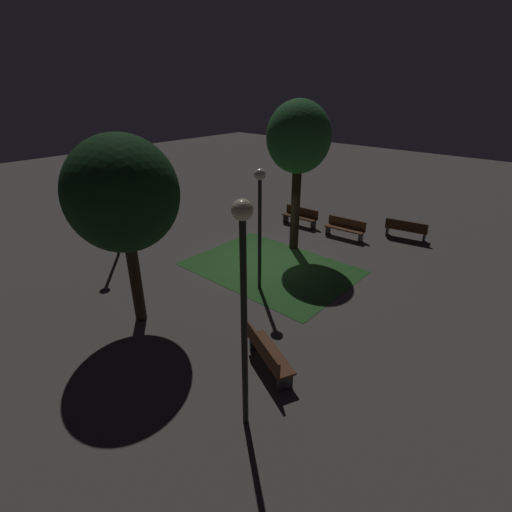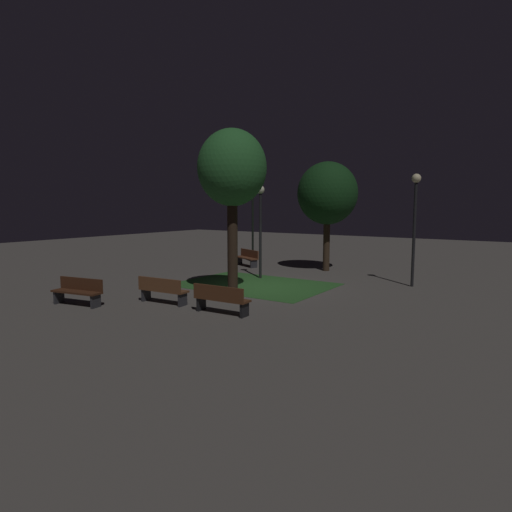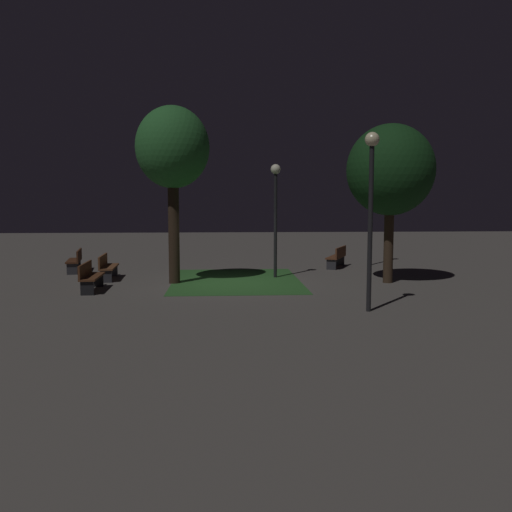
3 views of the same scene
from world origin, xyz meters
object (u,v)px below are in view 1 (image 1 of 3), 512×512
Objects in this scene: bench_back_row at (345,228)px; lamp_post_plaza_west at (244,287)px; tree_back_left at (299,139)px; tree_tall_center at (122,195)px; bench_front_right at (406,229)px; bench_corner at (300,216)px; lamp_post_near_wall at (106,181)px; bench_path_side at (267,353)px; lamp_post_path_center at (260,209)px.

lamp_post_plaza_west is at bearing 108.67° from bench_back_row.
tree_back_left reaches higher than bench_back_row.
bench_front_right is at bearing -107.02° from tree_tall_center.
lamp_post_near_wall is at bearing 65.40° from bench_corner.
bench_front_right is 12.80m from lamp_post_near_wall.
bench_front_right is 0.35× the size of tree_tall_center.
bench_path_side is (-5.33, 8.97, 0.00)m from bench_corner.
bench_front_right is 0.41× the size of lamp_post_near_wall.
tree_back_left is 7.34m from tree_tall_center.
lamp_post_near_wall is (4.68, -1.97, -0.76)m from tree_tall_center.
tree_tall_center is at bearing 82.02° from bench_back_row.
bench_corner is 4.93m from tree_back_left.
tree_back_left reaches higher than lamp_post_plaza_west.
lamp_post_path_center is (-6.15, -1.77, -0.22)m from lamp_post_near_wall.
tree_tall_center is 4.13m from lamp_post_path_center.
bench_front_right is (-2.13, -1.66, 0.00)m from bench_back_row.
lamp_post_near_wall is at bearing 46.82° from tree_back_left.
bench_back_row is 1.00× the size of bench_path_side.
bench_back_row is 2.71m from bench_front_right.
bench_back_row is 4.84m from tree_back_left.
tree_back_left is at bearing 52.55° from bench_front_right.
bench_path_side is at bearing 107.66° from bench_back_row.
bench_back_row is 0.31× the size of tree_back_left.
bench_back_row and bench_path_side have the same top height.
bench_corner and bench_front_right have the same top height.
bench_corner is 10.40m from tree_tall_center.
lamp_post_plaza_west is (-9.60, 2.66, 0.19)m from lamp_post_near_wall.
bench_path_side is at bearing 93.88° from bench_front_right.
bench_corner is 8.99m from lamp_post_near_wall.
bench_front_right is 0.45× the size of lamp_post_path_center.
tree_tall_center is at bearing 96.41° from bench_corner.
tree_back_left is (3.90, -6.48, 4.01)m from bench_path_side.
bench_back_row and bench_front_right have the same top height.
bench_back_row is 0.38× the size of lamp_post_plaza_west.
lamp_post_path_center is (-1.47, -3.74, -0.98)m from tree_tall_center.
lamp_post_path_center is at bearing 107.81° from tree_back_left.
bench_corner is 0.34× the size of tree_tall_center.
lamp_post_plaza_west is (-3.55, 10.49, 2.76)m from bench_back_row.
bench_front_right is at bearing -104.78° from lamp_post_path_center.
bench_path_side is 0.34× the size of tree_tall_center.
bench_path_side is at bearing 172.72° from lamp_post_near_wall.
tree_tall_center reaches higher than lamp_post_path_center.
bench_corner is at bearing -60.16° from lamp_post_plaza_west.
bench_front_right is 12.44m from tree_tall_center.
bench_front_right is (-4.61, -1.66, 0.00)m from bench_corner.
bench_front_right is at bearing -142.06° from bench_back_row.
bench_corner is 0.38× the size of lamp_post_plaza_west.
lamp_post_path_center is (-1.15, 3.57, -1.66)m from tree_back_left.
tree_tall_center reaches higher than lamp_post_plaza_west.
lamp_post_plaza_west is at bearing 119.87° from tree_back_left.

